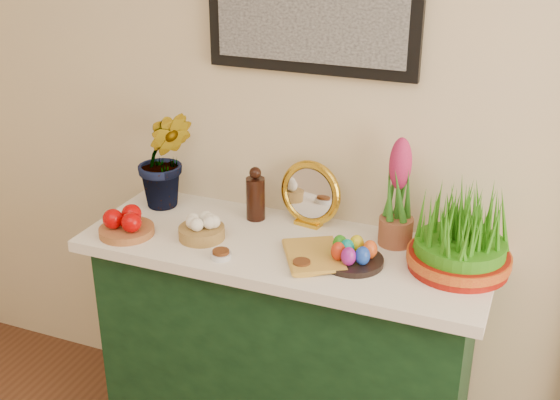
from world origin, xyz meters
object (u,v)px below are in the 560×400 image
(mirror, at_px, (310,194))
(book, at_px, (287,257))
(wheatgrass_sabzeh, at_px, (461,235))
(sideboard, at_px, (285,354))
(hyacinth_green, at_px, (164,143))

(mirror, xyz_separation_m, book, (0.03, -0.30, -0.10))
(book, height_order, wheatgrass_sabzeh, wheatgrass_sabzeh)
(sideboard, height_order, hyacinth_green, hyacinth_green)
(sideboard, relative_size, wheatgrass_sabzeh, 3.95)
(book, distance_m, wheatgrass_sabzeh, 0.56)
(wheatgrass_sabzeh, bearing_deg, sideboard, -176.20)
(hyacinth_green, height_order, wheatgrass_sabzeh, hyacinth_green)
(sideboard, xyz_separation_m, wheatgrass_sabzeh, (0.58, 0.04, 0.58))
(mirror, bearing_deg, wheatgrass_sabzeh, -13.79)
(mirror, relative_size, book, 1.04)
(mirror, relative_size, wheatgrass_sabzeh, 0.74)
(wheatgrass_sabzeh, bearing_deg, book, -163.03)
(book, bearing_deg, hyacinth_green, 127.96)
(hyacinth_green, bearing_deg, book, -46.74)
(book, bearing_deg, mirror, 65.41)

